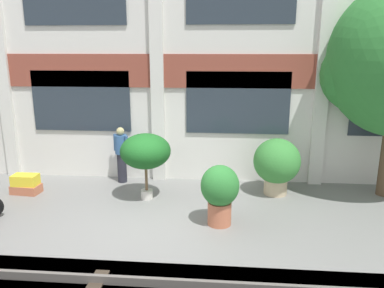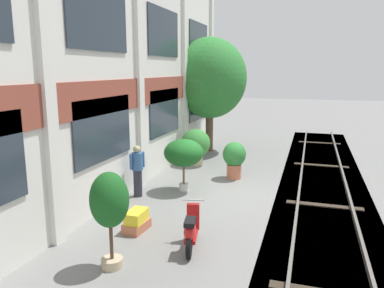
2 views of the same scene
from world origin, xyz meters
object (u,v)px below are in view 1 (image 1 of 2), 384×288
object	(u,v)px
potted_plant_square_trough	(26,184)
potted_plant_terracotta_small	(145,152)
resident_by_doorway	(121,153)
potted_plant_ribbed_drum	(220,191)
potted_plant_glazed_jar	(277,163)

from	to	relation	value
potted_plant_square_trough	potted_plant_terracotta_small	world-z (taller)	potted_plant_terracotta_small
potted_plant_terracotta_small	resident_by_doorway	bearing A→B (deg)	129.06
potted_plant_square_trough	resident_by_doorway	size ratio (longest dim) A/B	0.47
potted_plant_square_trough	potted_plant_ribbed_drum	bearing A→B (deg)	-14.92
potted_plant_square_trough	resident_by_doorway	distance (m)	2.60
potted_plant_terracotta_small	potted_plant_glazed_jar	distance (m)	3.36
potted_plant_ribbed_drum	resident_by_doorway	distance (m)	3.70
potted_plant_terracotta_small	potted_plant_glazed_jar	world-z (taller)	potted_plant_terracotta_small
potted_plant_glazed_jar	potted_plant_ribbed_drum	bearing A→B (deg)	-127.19
potted_plant_terracotta_small	resident_by_doorway	xyz separation A→B (m)	(-0.94, 1.16, -0.38)
potted_plant_ribbed_drum	resident_by_doorway	xyz separation A→B (m)	(-2.79, 2.43, 0.08)
potted_plant_ribbed_drum	potted_plant_glazed_jar	world-z (taller)	potted_plant_glazed_jar
potted_plant_glazed_jar	potted_plant_terracotta_small	bearing A→B (deg)	-169.25
potted_plant_ribbed_drum	potted_plant_glazed_jar	xyz separation A→B (m)	(1.43, 1.89, 0.07)
potted_plant_square_trough	potted_plant_ribbed_drum	size ratio (longest dim) A/B	0.57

